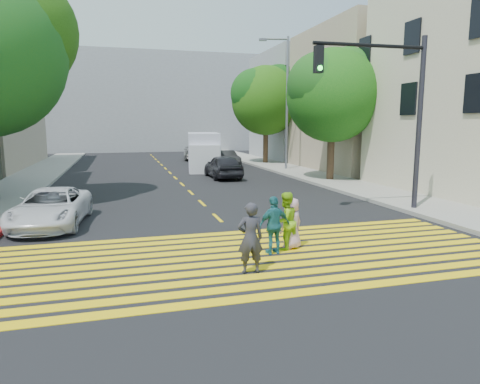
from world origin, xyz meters
name	(u,v)px	position (x,y,z in m)	size (l,w,h in m)	color
ground	(276,273)	(0.00, 0.00, 0.00)	(120.00, 120.00, 0.00)	black
sidewalk_left	(39,174)	(-8.50, 22.00, 0.07)	(3.00, 40.00, 0.15)	gray
sidewalk_right	(321,178)	(8.50, 15.00, 0.07)	(3.00, 60.00, 0.15)	gray
curb_red	(4,228)	(-6.90, 6.00, 0.08)	(0.20, 8.00, 0.16)	maroon
crosswalk	(258,256)	(0.00, 1.28, 0.01)	(13.40, 5.30, 0.01)	yellow
lane_line	(168,170)	(0.00, 22.50, 0.01)	(0.12, 34.40, 0.01)	yellow
building_right_tan	(380,101)	(15.00, 19.00, 5.00)	(10.00, 10.00, 10.00)	tan
building_right_grey	(314,107)	(15.00, 30.00, 5.00)	(10.00, 10.00, 10.00)	gray
backdrop_block	(144,103)	(0.00, 48.00, 6.00)	(30.00, 8.00, 12.00)	gray
tree_right_near	(334,91)	(8.62, 13.93, 5.22)	(5.98, 5.54, 7.72)	#302410
tree_right_far	(267,97)	(8.59, 25.43, 5.56)	(6.50, 5.99, 8.23)	#40301E
pedestrian_man	(250,238)	(-0.55, 0.20, 0.81)	(0.59, 0.39, 1.62)	#302F36
pedestrian_woman	(285,221)	(0.90, 1.72, 0.78)	(0.75, 0.59, 1.55)	#8ACA19
pedestrian_child	(292,223)	(1.09, 1.74, 0.69)	(0.68, 0.44, 1.39)	#D5A1AF
pedestrian_extra	(274,225)	(0.47, 1.42, 0.76)	(0.89, 0.37, 1.51)	#216771
white_sedan	(51,208)	(-5.53, 6.31, 0.61)	(2.04, 4.41, 1.23)	silver
dark_car_near	(223,166)	(2.87, 17.15, 0.73)	(1.74, 4.31, 1.47)	black
silver_car	(194,152)	(3.51, 31.56, 0.69)	(1.93, 4.76, 1.38)	gray
dark_car_parked	(227,158)	(5.20, 25.46, 0.60)	(1.26, 3.62, 1.19)	black
white_van	(203,153)	(2.60, 22.14, 1.28)	(2.94, 5.97, 2.70)	silver
traffic_signal	(392,100)	(6.36, 5.14, 4.21)	(4.44, 0.41, 6.50)	#292731
street_lamp	(284,95)	(8.10, 20.21, 5.37)	(2.11, 0.63, 9.35)	gray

